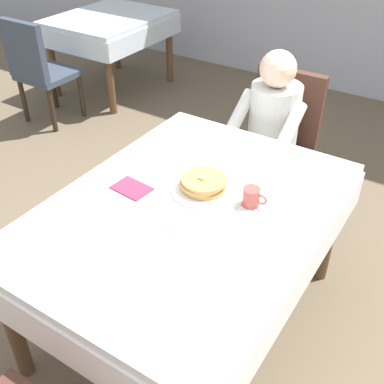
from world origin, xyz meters
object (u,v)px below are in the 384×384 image
object	(u,v)px
spoon_near_edge	(161,225)
background_table_far	(110,28)
plate_breakfast	(202,190)
fork_left_of_plate	(166,180)
cup_coffee	(252,197)
background_chair_empty	(38,66)
dining_table_main	(188,222)
knife_right_of_plate	(237,207)
chair_diner	(279,136)
breakfast_stack	(203,183)
diner_person	(271,126)

from	to	relation	value
spoon_near_edge	background_table_far	xyz separation A→B (m)	(-2.29, 2.30, -0.12)
plate_breakfast	fork_left_of_plate	world-z (taller)	plate_breakfast
cup_coffee	fork_left_of_plate	xyz separation A→B (m)	(-0.42, -0.05, -0.04)
spoon_near_edge	background_table_far	bearing A→B (deg)	141.11
spoon_near_edge	background_chair_empty	size ratio (longest dim) A/B	0.16
dining_table_main	background_table_far	distance (m)	3.14
knife_right_of_plate	fork_left_of_plate	bearing A→B (deg)	95.38
cup_coffee	knife_right_of_plate	size ratio (longest dim) A/B	0.57
chair_diner	spoon_near_edge	distance (m)	1.36
fork_left_of_plate	dining_table_main	bearing A→B (deg)	-125.45
dining_table_main	cup_coffee	bearing A→B (deg)	34.39
fork_left_of_plate	spoon_near_edge	world-z (taller)	same
plate_breakfast	background_chair_empty	size ratio (longest dim) A/B	0.30
breakfast_stack	fork_left_of_plate	size ratio (longest dim) A/B	1.18
breakfast_stack	plate_breakfast	bearing A→B (deg)	-128.84
diner_person	spoon_near_edge	distance (m)	1.19
plate_breakfast	fork_left_of_plate	size ratio (longest dim) A/B	1.56
knife_right_of_plate	background_table_far	size ratio (longest dim) A/B	0.18
spoon_near_edge	background_chair_empty	bearing A→B (deg)	155.68
chair_diner	background_chair_empty	world-z (taller)	same
chair_diner	diner_person	bearing A→B (deg)	90.00
dining_table_main	chair_diner	bearing A→B (deg)	93.43
spoon_near_edge	dining_table_main	bearing A→B (deg)	90.01
breakfast_stack	fork_left_of_plate	bearing A→B (deg)	-173.19
cup_coffee	chair_diner	bearing A→B (deg)	106.35
cup_coffee	plate_breakfast	bearing A→B (deg)	-173.49
background_table_far	spoon_near_edge	bearing A→B (deg)	-45.16
chair_diner	dining_table_main	bearing A→B (deg)	93.43
breakfast_stack	background_chair_empty	xyz separation A→B (m)	(-2.31, 1.05, -0.25)
dining_table_main	knife_right_of_plate	xyz separation A→B (m)	(0.18, 0.11, 0.09)
knife_right_of_plate	background_chair_empty	size ratio (longest dim) A/B	0.22
chair_diner	fork_left_of_plate	world-z (taller)	chair_diner
plate_breakfast	knife_right_of_plate	distance (m)	0.19
chair_diner	cup_coffee	xyz separation A→B (m)	(0.30, -1.01, 0.25)
diner_person	plate_breakfast	bearing A→B (deg)	94.17
chair_diner	background_table_far	size ratio (longest dim) A/B	0.83
chair_diner	spoon_near_edge	bearing A→B (deg)	92.19
chair_diner	background_chair_empty	distance (m)	2.24
knife_right_of_plate	background_chair_empty	world-z (taller)	background_chair_empty
diner_person	fork_left_of_plate	xyz separation A→B (m)	(-0.13, -0.90, 0.07)
plate_breakfast	chair_diner	bearing A→B (deg)	93.54
diner_person	spoon_near_edge	bearing A→B (deg)	92.47
plate_breakfast	breakfast_stack	bearing A→B (deg)	51.16
chair_diner	background_table_far	distance (m)	2.44
fork_left_of_plate	background_chair_empty	bearing A→B (deg)	56.76
knife_right_of_plate	spoon_near_edge	size ratio (longest dim) A/B	1.33
breakfast_stack	background_chair_empty	distance (m)	2.55
chair_diner	cup_coffee	distance (m)	1.09
plate_breakfast	breakfast_stack	world-z (taller)	breakfast_stack
dining_table_main	background_table_far	bearing A→B (deg)	137.29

